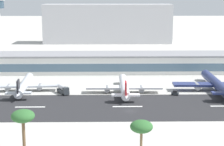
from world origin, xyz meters
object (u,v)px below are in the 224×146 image
service_baggage_tug_0 (175,93)px  service_fuel_truck_1 (63,90)px  palm_tree_2 (23,119)px  distant_hotel_block (108,24)px  airliner_gold_tail_gate_2 (217,84)px  terminal_building (116,62)px  airliner_red_tail_gate_1 (124,87)px  palm_tree_0 (141,128)px  airliner_black_tail_gate_0 (24,85)px

service_baggage_tug_0 → service_fuel_truck_1: size_ratio=0.41×
service_fuel_truck_1 → palm_tree_2: palm_tree_2 is taller
distant_hotel_block → service_fuel_truck_1: size_ratio=13.67×
airliner_gold_tail_gate_2 → service_fuel_truck_1: 71.18m
terminal_building → service_baggage_tug_0: bearing=-65.4°
airliner_red_tail_gate_1 → service_fuel_truck_1: 27.84m
terminal_building → palm_tree_2: size_ratio=11.56×
terminal_building → palm_tree_0: size_ratio=13.79×
service_fuel_truck_1 → palm_tree_0: (27.97, -80.92, 10.40)m
airliner_black_tail_gate_0 → palm_tree_0: palm_tree_0 is taller
distant_hotel_block → airliner_gold_tail_gate_2: 194.98m
distant_hotel_block → palm_tree_0: (6.63, -272.70, -5.49)m
airliner_gold_tail_gate_2 → palm_tree_2: 111.35m
distant_hotel_block → airliner_red_tail_gate_1: (6.48, -190.97, -15.08)m
terminal_building → service_fuel_truck_1: (-25.15, -51.89, -3.33)m
airliner_red_tail_gate_1 → airliner_gold_tail_gate_2: 43.35m
distant_hotel_block → palm_tree_2: (-21.89, -272.46, -3.08)m
terminal_building → palm_tree_2: palm_tree_2 is taller
airliner_red_tail_gate_1 → palm_tree_0: bearing=-179.3°
distant_hotel_block → service_baggage_tug_0: (29.07, -195.11, -16.88)m
airliner_red_tail_gate_1 → distant_hotel_block: bearing=2.5°
service_baggage_tug_0 → service_fuel_truck_1: bearing=23.0°
airliner_gold_tail_gate_2 → palm_tree_2: palm_tree_2 is taller
airliner_black_tail_gate_0 → airliner_gold_tail_gate_2: (89.70, -1.09, 0.50)m
airliner_red_tail_gate_1 → service_fuel_truck_1: size_ratio=4.95×
airliner_red_tail_gate_1 → airliner_gold_tail_gate_2: airliner_gold_tail_gate_2 is taller
airliner_red_tail_gate_1 → service_fuel_truck_1: airliner_red_tail_gate_1 is taller
airliner_red_tail_gate_1 → airliner_gold_tail_gate_2: size_ratio=0.85×
airliner_black_tail_gate_0 → service_baggage_tug_0: airliner_black_tail_gate_0 is taller
terminal_building → airliner_red_tail_gate_1: (2.67, -51.08, -2.51)m
service_baggage_tug_0 → airliner_black_tail_gate_0: bearing=19.9°
terminal_building → airliner_gold_tail_gate_2: 66.51m
terminal_building → palm_tree_2: (-25.70, -132.57, 9.48)m
airliner_black_tail_gate_0 → palm_tree_2: (18.08, -85.58, 12.00)m
service_baggage_tug_0 → palm_tree_2: size_ratio=0.21×
airliner_red_tail_gate_1 → service_fuel_truck_1: (-27.81, -0.81, -0.82)m
terminal_building → airliner_gold_tail_gate_2: size_ratio=3.93×
service_baggage_tug_0 → palm_tree_0: size_ratio=0.25×
distant_hotel_block → service_baggage_tug_0: bearing=-81.5°
airliner_red_tail_gate_1 → palm_tree_0: 82.29m
airliner_red_tail_gate_1 → airliner_black_tail_gate_0: bearing=85.5°
airliner_gold_tail_gate_2 → palm_tree_2: (-71.61, -84.49, 11.51)m
airliner_gold_tail_gate_2 → palm_tree_2: bearing=141.5°
airliner_red_tail_gate_1 → service_fuel_truck_1: bearing=92.2°
terminal_building → airliner_gold_tail_gate_2: bearing=-46.3°
service_fuel_truck_1 → palm_tree_0: 86.24m
service_baggage_tug_0 → palm_tree_2: 93.65m
airliner_black_tail_gate_0 → airliner_gold_tail_gate_2: bearing=-94.2°
airliner_black_tail_gate_0 → airliner_gold_tail_gate_2: airliner_gold_tail_gate_2 is taller
distant_hotel_block → service_baggage_tug_0: 197.98m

